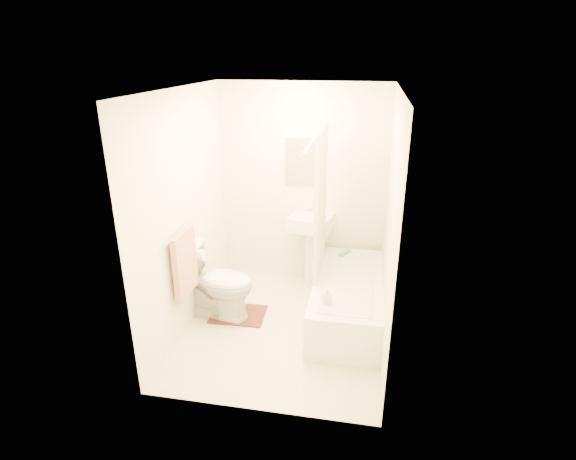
% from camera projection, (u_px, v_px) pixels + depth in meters
% --- Properties ---
extents(floor, '(2.40, 2.40, 0.00)m').
position_uv_depth(floor, '(284.00, 327.00, 4.73)').
color(floor, beige).
rests_on(floor, ground).
extents(ceiling, '(2.40, 2.40, 0.00)m').
position_uv_depth(ceiling, '(283.00, 89.00, 3.84)').
color(ceiling, white).
rests_on(ceiling, ground).
extents(wall_back, '(2.00, 0.02, 2.40)m').
position_uv_depth(wall_back, '(302.00, 186.00, 5.38)').
color(wall_back, beige).
rests_on(wall_back, ground).
extents(wall_left, '(0.02, 2.40, 2.40)m').
position_uv_depth(wall_left, '(185.00, 214.00, 4.45)').
color(wall_left, beige).
rests_on(wall_left, ground).
extents(wall_right, '(0.02, 2.40, 2.40)m').
position_uv_depth(wall_right, '(390.00, 227.00, 4.12)').
color(wall_right, beige).
rests_on(wall_right, ground).
extents(mirror, '(0.40, 0.03, 0.55)m').
position_uv_depth(mirror, '(302.00, 161.00, 5.25)').
color(mirror, white).
rests_on(mirror, wall_back).
extents(curtain_rod, '(0.03, 1.70, 0.03)m').
position_uv_depth(curtain_rod, '(318.00, 135.00, 4.03)').
color(curtain_rod, silver).
rests_on(curtain_rod, wall_back).
extents(shower_curtain, '(0.04, 0.80, 1.55)m').
position_uv_depth(shower_curtain, '(321.00, 204.00, 4.68)').
color(shower_curtain, silver).
rests_on(shower_curtain, curtain_rod).
extents(towel_bar, '(0.02, 0.60, 0.02)m').
position_uv_depth(towel_bar, '(179.00, 233.00, 4.26)').
color(towel_bar, silver).
rests_on(towel_bar, wall_left).
extents(towel, '(0.06, 0.45, 0.66)m').
position_uv_depth(towel, '(185.00, 263.00, 4.37)').
color(towel, '#CC7266').
rests_on(towel, towel_bar).
extents(toilet_paper, '(0.11, 0.12, 0.12)m').
position_uv_depth(toilet_paper, '(199.00, 255.00, 4.74)').
color(toilet_paper, white).
rests_on(toilet_paper, wall_left).
extents(toilet, '(0.88, 0.57, 0.81)m').
position_uv_depth(toilet, '(217.00, 282.00, 4.80)').
color(toilet, white).
rests_on(toilet, floor).
extents(sink, '(0.54, 0.46, 0.96)m').
position_uv_depth(sink, '(311.00, 246.00, 5.50)').
color(sink, white).
rests_on(sink, floor).
extents(bathtub, '(0.71, 1.63, 0.46)m').
position_uv_depth(bathtub, '(348.00, 299.00, 4.81)').
color(bathtub, white).
rests_on(bathtub, floor).
extents(bath_mat, '(0.60, 0.46, 0.02)m').
position_uv_depth(bath_mat, '(238.00, 314.00, 4.94)').
color(bath_mat, '#4F241C').
rests_on(bath_mat, floor).
extents(soap_bottle, '(0.10, 0.10, 0.17)m').
position_uv_depth(soap_bottle, '(327.00, 296.00, 4.24)').
color(soap_bottle, white).
rests_on(soap_bottle, bathtub).
extents(scrub_brush, '(0.13, 0.20, 0.04)m').
position_uv_depth(scrub_brush, '(345.00, 253.00, 5.31)').
color(scrub_brush, '#4ABE63').
rests_on(scrub_brush, bathtub).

